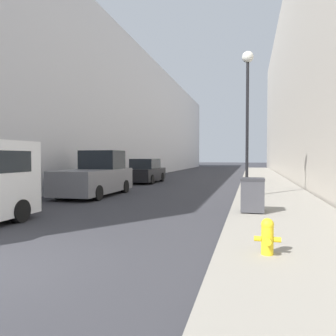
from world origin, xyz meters
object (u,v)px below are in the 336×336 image
(lamppost, at_px, (247,96))
(parked_sedan_near, at_px, (145,172))
(fire_hydrant, at_px, (267,236))
(trash_bin, at_px, (252,195))
(pickup_truck, at_px, (96,177))

(lamppost, bearing_deg, parked_sedan_near, 132.53)
(fire_hydrant, height_order, lamppost, lamppost)
(trash_bin, distance_m, lamppost, 5.46)
(trash_bin, height_order, pickup_truck, pickup_truck)
(trash_bin, relative_size, pickup_truck, 0.21)
(lamppost, distance_m, pickup_truck, 7.74)
(trash_bin, bearing_deg, parked_sedan_near, 121.76)
(fire_hydrant, distance_m, pickup_truck, 11.04)
(fire_hydrant, height_order, trash_bin, trash_bin)
(fire_hydrant, xyz_separation_m, parked_sedan_near, (-7.44, 16.02, 0.30))
(fire_hydrant, xyz_separation_m, pickup_truck, (-7.34, 8.24, 0.42))
(pickup_truck, relative_size, parked_sedan_near, 1.12)
(trash_bin, height_order, lamppost, lamppost)
(pickup_truck, bearing_deg, parked_sedan_near, 90.73)
(fire_hydrant, bearing_deg, trash_bin, 92.96)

